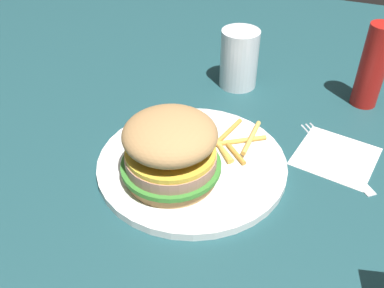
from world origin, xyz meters
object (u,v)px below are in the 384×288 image
object	(u,v)px
napkin	(336,156)
fork	(336,154)
fries_pile	(234,142)
plate	(192,164)
sandwich	(170,149)
ketchup_bottle	(373,66)
drink_glass	(239,61)

from	to	relation	value
napkin	fork	world-z (taller)	fork
fries_pile	fork	bearing A→B (deg)	-162.34
plate	sandwich	distance (m)	0.07
fork	ketchup_bottle	size ratio (longest dim) A/B	0.99
sandwich	plate	bearing A→B (deg)	-108.41
fries_pile	ketchup_bottle	size ratio (longest dim) A/B	0.74
napkin	ketchup_bottle	distance (m)	0.18
sandwich	fork	xyz separation A→B (m)	(-0.20, -0.14, -0.06)
fries_pile	fork	size ratio (longest dim) A/B	0.75
fries_pile	fork	distance (m)	0.15
drink_glass	ketchup_bottle	distance (m)	0.22
drink_glass	ketchup_bottle	world-z (taller)	ketchup_bottle
plate	ketchup_bottle	bearing A→B (deg)	-128.56
napkin	drink_glass	size ratio (longest dim) A/B	1.04
fries_pile	plate	bearing A→B (deg)	51.54
fries_pile	napkin	distance (m)	0.15
napkin	drink_glass	bearing A→B (deg)	-36.58
plate	sandwich	bearing A→B (deg)	71.59
fork	plate	bearing A→B (deg)	28.48
fries_pile	drink_glass	distance (m)	0.20
plate	drink_glass	xyz separation A→B (m)	(0.01, -0.25, 0.04)
plate	sandwich	world-z (taller)	sandwich
plate	ketchup_bottle	size ratio (longest dim) A/B	1.88
fork	drink_glass	bearing A→B (deg)	-36.50
sandwich	fries_pile	bearing A→B (deg)	-120.99
sandwich	ketchup_bottle	xyz separation A→B (m)	(-0.23, -0.31, 0.01)
napkin	fork	bearing A→B (deg)	-49.75
napkin	drink_glass	xyz separation A→B (m)	(0.20, -0.15, 0.05)
fries_pile	ketchup_bottle	xyz separation A→B (m)	(-0.17, -0.21, 0.06)
sandwich	napkin	bearing A→B (deg)	-145.05
napkin	fork	size ratio (longest dim) A/B	0.77
napkin	sandwich	bearing A→B (deg)	34.95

